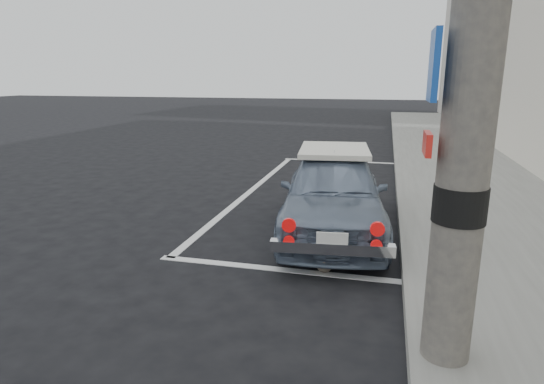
# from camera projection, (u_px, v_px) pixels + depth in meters

# --- Properties ---
(ground) EXTENTS (80.00, 80.00, 0.00)m
(ground) POSITION_uv_depth(u_px,v_px,m) (253.00, 250.00, 5.74)
(ground) COLOR black
(ground) RESTS_ON ground
(sidewalk) EXTENTS (2.80, 40.00, 0.15)m
(sidewalk) POSITION_uv_depth(u_px,v_px,m) (494.00, 217.00, 6.85)
(sidewalk) COLOR slate
(sidewalk) RESTS_ON ground
(building_far) EXTENTS (3.50, 10.00, 8.00)m
(building_far) POSITION_uv_depth(u_px,v_px,m) (493.00, 37.00, 22.07)
(building_far) COLOR beige
(building_far) RESTS_ON ground
(pline_rear) EXTENTS (3.00, 0.12, 0.01)m
(pline_rear) POSITION_uv_depth(u_px,v_px,m) (283.00, 270.00, 5.15)
(pline_rear) COLOR silver
(pline_rear) RESTS_ON ground
(pline_front) EXTENTS (3.00, 0.12, 0.01)m
(pline_front) POSITION_uv_depth(u_px,v_px,m) (342.00, 161.00, 11.73)
(pline_front) COLOR silver
(pline_front) RESTS_ON ground
(pline_side) EXTENTS (0.12, 7.00, 0.01)m
(pline_side) POSITION_uv_depth(u_px,v_px,m) (252.00, 190.00, 8.77)
(pline_side) COLOR silver
(pline_side) RESTS_ON ground
(retro_coupe) EXTENTS (1.74, 3.56, 1.17)m
(retro_coupe) POSITION_uv_depth(u_px,v_px,m) (333.00, 190.00, 6.33)
(retro_coupe) COLOR slate
(retro_coupe) RESTS_ON ground
(cat) EXTENTS (0.23, 0.45, 0.24)m
(cat) POSITION_uv_depth(u_px,v_px,m) (325.00, 262.00, 5.09)
(cat) COLOR brown
(cat) RESTS_ON ground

